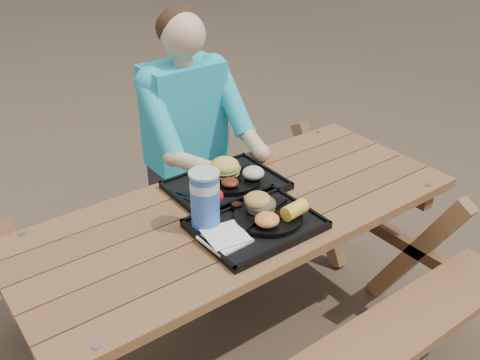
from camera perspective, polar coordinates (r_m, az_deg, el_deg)
ground at (r=2.60m, az=-0.00°, el=-17.05°), size 60.00×60.00×0.00m
picnic_table at (r=2.34m, az=-0.00°, el=-10.77°), size 1.80×1.49×0.75m
tray_near at (r=2.01m, az=1.70°, el=-4.85°), size 0.45×0.35×0.02m
tray_far at (r=2.25m, az=-1.47°, el=-0.67°), size 0.45×0.35×0.02m
plate_near at (r=2.02m, az=3.03°, el=-3.91°), size 0.26×0.26×0.02m
plate_far at (r=2.26m, az=-1.00°, el=0.10°), size 0.26×0.26×0.02m
napkin_stack at (r=1.91m, az=-1.63°, el=-6.23°), size 0.16×0.16×0.02m
soda_cup at (r=1.94m, az=-3.75°, el=-2.19°), size 0.11×0.11×0.21m
condiment_bbq at (r=2.07m, az=-0.36°, el=-2.86°), size 0.04×0.04×0.03m
condiment_mustard at (r=2.11m, az=0.93°, el=-2.20°), size 0.05×0.05×0.03m
sandwich at (r=2.01m, az=2.30°, el=-1.83°), size 0.11×0.11×0.11m
mac_cheese at (r=1.94m, az=2.90°, el=-4.25°), size 0.09×0.09×0.05m
corn_cob at (r=2.00m, az=5.85°, el=-3.19°), size 0.11×0.11×0.06m
cutlery_far at (r=2.16m, az=-5.30°, el=-1.74°), size 0.09×0.13×0.01m
burger at (r=2.25m, az=-1.62°, el=1.91°), size 0.13×0.13×0.11m
baked_beans at (r=2.18m, az=-1.08°, el=-0.27°), size 0.07×0.07×0.03m
potato_salad at (r=2.23m, az=1.43°, el=0.76°), size 0.09×0.09×0.05m
diner at (r=2.75m, az=-5.53°, el=2.44°), size 0.48×0.84×1.28m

